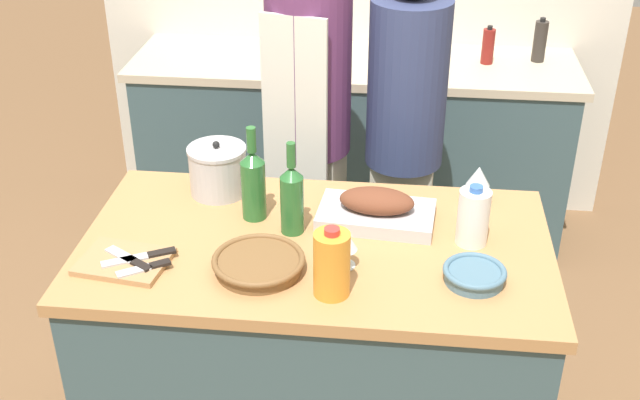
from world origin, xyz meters
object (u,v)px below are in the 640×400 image
at_px(condiment_bottle_short, 488,46).
at_px(mixing_bowl, 474,274).
at_px(roasting_pan, 376,210).
at_px(condiment_bottle_tall, 540,41).
at_px(wine_glass_left, 478,177).
at_px(knife_chef, 142,257).
at_px(person_cook_aproned, 309,118).
at_px(milk_jug, 473,217).
at_px(wine_bottle_dark, 292,198).
at_px(juice_jug, 332,264).
at_px(cutting_board, 124,262).
at_px(knife_paring, 146,268).
at_px(wine_bottle_green, 253,183).
at_px(wicker_basket, 259,263).
at_px(person_cook_guest, 405,132).
at_px(stock_pot, 218,170).
at_px(knife_bread, 130,260).

bearing_deg(condiment_bottle_short, mixing_bowl, -95.06).
relative_size(roasting_pan, condiment_bottle_tall, 1.80).
height_order(wine_glass_left, knife_chef, wine_glass_left).
height_order(wine_glass_left, person_cook_aproned, person_cook_aproned).
distance_m(milk_jug, wine_bottle_dark, 0.55).
bearing_deg(juice_jug, wine_bottle_dark, 116.17).
relative_size(cutting_board, knife_paring, 1.88).
xyz_separation_m(wine_bottle_green, knife_paring, (-0.25, -0.35, -0.10)).
distance_m(wicker_basket, juice_jug, 0.24).
height_order(knife_chef, person_cook_guest, person_cook_guest).
bearing_deg(juice_jug, wine_bottle_green, 126.66).
relative_size(cutting_board, condiment_bottle_short, 1.51).
xyz_separation_m(mixing_bowl, knife_paring, (-0.93, -0.06, -0.00)).
xyz_separation_m(stock_pot, juice_jug, (0.43, -0.53, 0.01)).
distance_m(cutting_board, knife_chef, 0.05).
height_order(stock_pot, juice_jug, juice_jug).
relative_size(roasting_pan, mixing_bowl, 2.11).
distance_m(milk_jug, wine_bottle_green, 0.69).
distance_m(cutting_board, knife_paring, 0.09).
height_order(roasting_pan, milk_jug, milk_jug).
distance_m(condiment_bottle_short, person_cook_guest, 0.88).
xyz_separation_m(cutting_board, knife_bread, (0.02, -0.00, 0.01)).
height_order(knife_bread, condiment_bottle_short, condiment_bottle_short).
bearing_deg(cutting_board, stock_pot, 68.40).
relative_size(wine_bottle_dark, wine_glass_left, 2.37).
xyz_separation_m(stock_pot, milk_jug, (0.83, -0.23, 0.01)).
bearing_deg(knife_bread, person_cook_guest, 53.29).
bearing_deg(wine_bottle_green, knife_bread, -134.61).
bearing_deg(wine_bottle_dark, knife_paring, -144.42).
relative_size(wine_bottle_dark, condiment_bottle_short, 1.66).
bearing_deg(stock_pot, knife_chef, -106.47).
height_order(roasting_pan, juice_jug, juice_jug).
bearing_deg(person_cook_guest, knife_paring, -119.62).
relative_size(juice_jug, knife_paring, 1.43).
xyz_separation_m(wicker_basket, juice_jug, (0.22, -0.08, 0.07)).
bearing_deg(wine_glass_left, condiment_bottle_short, 84.61).
distance_m(wicker_basket, wine_bottle_dark, 0.25).
bearing_deg(wine_bottle_dark, mixing_bowl, -21.28).
height_order(stock_pot, wine_bottle_green, wine_bottle_green).
bearing_deg(wine_bottle_green, cutting_board, -136.96).
height_order(wine_bottle_green, wine_bottle_dark, wine_bottle_green).
bearing_deg(wicker_basket, knife_chef, 179.59).
bearing_deg(knife_paring, knife_chef, 117.98).
bearing_deg(wicker_basket, condiment_bottle_short, 66.96).
height_order(cutting_board, person_cook_guest, person_cook_guest).
bearing_deg(mixing_bowl, condiment_bottle_tall, 77.75).
distance_m(wine_glass_left, condiment_bottle_short, 1.34).
bearing_deg(condiment_bottle_short, knife_bread, -122.07).
bearing_deg(knife_paring, mixing_bowl, 3.84).
distance_m(juice_jug, condiment_bottle_short, 1.98).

